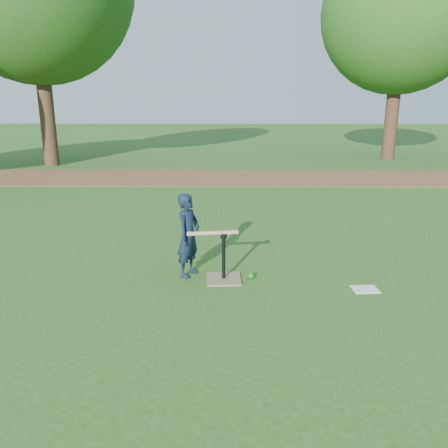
{
  "coord_description": "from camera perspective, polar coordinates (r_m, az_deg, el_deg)",
  "views": [
    {
      "loc": [
        0.3,
        -5.34,
        2.18
      ],
      "look_at": [
        0.22,
        0.09,
        0.65
      ],
      "focal_mm": 35.0,
      "sensor_mm": 36.0,
      "label": 1
    }
  ],
  "objects": [
    {
      "name": "tree_right",
      "position": [
        18.68,
        22.24,
        24.24
      ],
      "size": [
        5.8,
        5.8,
        8.21
      ],
      "color": "#382316",
      "rests_on": "ground"
    },
    {
      "name": "dirt_strip",
      "position": [
        13.03,
        -0.52,
        6.12
      ],
      "size": [
        24.0,
        3.0,
        0.01
      ],
      "primitive_type": "cube",
      "color": "brown",
      "rests_on": "ground"
    },
    {
      "name": "ground",
      "position": [
        5.78,
        -2.24,
        -6.45
      ],
      "size": [
        80.0,
        80.0,
        0.0
      ],
      "primitive_type": "plane",
      "color": "#285116",
      "rests_on": "ground"
    },
    {
      "name": "child",
      "position": [
        5.56,
        -4.67,
        -1.49
      ],
      "size": [
        0.4,
        0.47,
        1.08
      ],
      "primitive_type": "imported",
      "rotation": [
        0.0,
        0.0,
        1.13
      ],
      "color": "black",
      "rests_on": "ground"
    },
    {
      "name": "batting_tee",
      "position": [
        5.54,
        -0.04,
        -6.23
      ],
      "size": [
        0.45,
        0.45,
        0.61
      ],
      "color": "#856F54",
      "rests_on": "ground"
    },
    {
      "name": "swing_action",
      "position": [
        5.37,
        -1.07,
        -1.17
      ],
      "size": [
        0.64,
        0.22,
        0.09
      ],
      "color": "tan",
      "rests_on": "ground"
    },
    {
      "name": "wiffle_ball_ground",
      "position": [
        5.6,
        3.57,
        -6.76
      ],
      "size": [
        0.08,
        0.08,
        0.08
      ],
      "primitive_type": "sphere",
      "color": "#0D9110",
      "rests_on": "ground"
    },
    {
      "name": "clipboard",
      "position": [
        5.56,
        17.95,
        -8.11
      ],
      "size": [
        0.31,
        0.25,
        0.01
      ],
      "primitive_type": "cube",
      "rotation": [
        0.0,
        0.0,
        0.07
      ],
      "color": "silver",
      "rests_on": "ground"
    }
  ]
}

